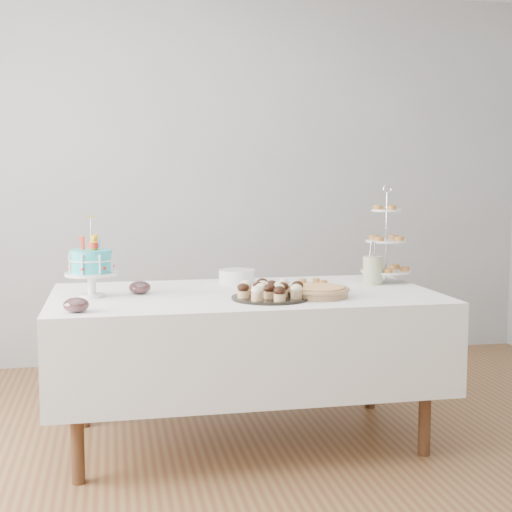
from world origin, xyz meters
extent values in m
plane|color=brown|center=(0.00, 0.00, 0.00)|extent=(5.00, 5.00, 0.00)
cube|color=#949699|center=(0.00, 2.00, 1.35)|extent=(5.00, 0.04, 2.70)
cube|color=#949699|center=(0.00, -2.00, 1.35)|extent=(5.00, 0.04, 2.70)
cube|color=white|center=(0.00, 0.30, 0.55)|extent=(1.92, 1.02, 0.45)
cylinder|color=#502F1B|center=(-0.82, -0.07, 0.34)|extent=(0.06, 0.06, 0.67)
cylinder|color=#502F1B|center=(0.82, -0.07, 0.34)|extent=(0.06, 0.06, 0.67)
cylinder|color=#502F1B|center=(-0.82, 0.67, 0.34)|extent=(0.06, 0.06, 0.67)
cylinder|color=#502F1B|center=(0.82, 0.67, 0.34)|extent=(0.06, 0.06, 0.67)
cylinder|color=#2DBBC3|center=(-0.75, 0.32, 0.95)|extent=(0.20, 0.20, 0.11)
torus|color=white|center=(-0.75, 0.32, 0.95)|extent=(0.21, 0.21, 0.01)
cube|color=red|center=(-0.79, 0.32, 1.03)|extent=(0.02, 0.02, 0.06)
cylinder|color=blue|center=(-0.71, 0.27, 1.03)|extent=(0.01, 0.01, 0.06)
cylinder|color=silver|center=(-0.75, 0.35, 1.08)|extent=(0.00, 0.00, 0.16)
cylinder|color=#F9E745|center=(-0.75, 0.35, 1.16)|extent=(0.04, 0.04, 0.01)
cylinder|color=black|center=(0.09, 0.09, 0.78)|extent=(0.38, 0.38, 0.01)
ellipsoid|color=black|center=(0.01, 0.09, 0.83)|extent=(0.06, 0.06, 0.04)
ellipsoid|color=beige|center=(0.16, 0.09, 0.83)|extent=(0.06, 0.06, 0.04)
cylinder|color=tan|center=(0.32, 0.10, 0.79)|extent=(0.30, 0.30, 0.04)
cylinder|color=#BF804A|center=(0.32, 0.10, 0.81)|extent=(0.26, 0.26, 0.02)
torus|color=tan|center=(0.32, 0.10, 0.81)|extent=(0.32, 0.32, 0.02)
cylinder|color=silver|center=(0.84, 0.52, 1.02)|extent=(0.01, 0.01, 0.50)
cylinder|color=white|center=(0.84, 0.52, 0.83)|extent=(0.28, 0.28, 0.01)
cylinder|color=white|center=(0.84, 0.52, 1.00)|extent=(0.23, 0.23, 0.01)
cylinder|color=white|center=(0.84, 0.52, 1.17)|extent=(0.17, 0.17, 0.01)
torus|color=silver|center=(0.84, 0.52, 1.29)|extent=(0.05, 0.01, 0.05)
cylinder|color=white|center=(0.01, 0.60, 0.81)|extent=(0.20, 0.20, 0.08)
cylinder|color=white|center=(0.39, 0.44, 0.78)|extent=(0.22, 0.22, 0.01)
ellipsoid|color=silver|center=(-0.81, -0.08, 0.80)|extent=(0.11, 0.11, 0.07)
cylinder|color=#54070A|center=(-0.81, -0.08, 0.80)|extent=(0.08, 0.08, 0.03)
ellipsoid|color=silver|center=(-0.52, 0.37, 0.80)|extent=(0.11, 0.11, 0.06)
cylinder|color=#54070A|center=(-0.52, 0.37, 0.80)|extent=(0.08, 0.08, 0.03)
cylinder|color=beige|center=(0.73, 0.44, 0.85)|extent=(0.10, 0.10, 0.15)
cylinder|color=beige|center=(0.78, 0.42, 0.86)|extent=(0.01, 0.01, 0.08)
camera|label=1|loc=(-0.65, -3.19, 1.34)|focal=50.00mm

